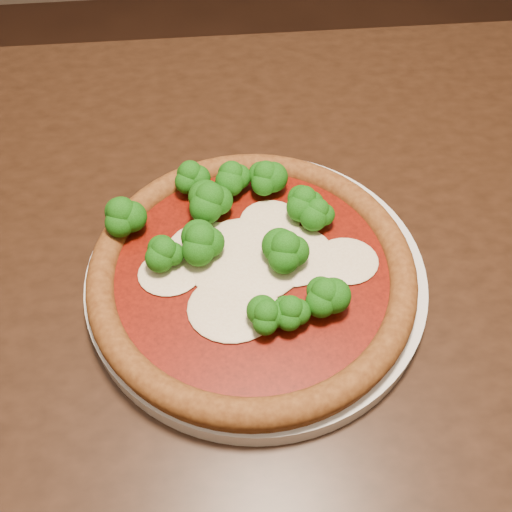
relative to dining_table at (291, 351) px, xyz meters
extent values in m
cube|color=black|center=(0.00, 0.00, 0.07)|extent=(1.32, 0.90, 0.04)
cylinder|color=silver|center=(-0.03, 0.03, 0.10)|extent=(0.31, 0.31, 0.02)
cylinder|color=brown|center=(-0.04, 0.02, 0.11)|extent=(0.28, 0.28, 0.01)
torus|color=brown|center=(-0.04, 0.02, 0.12)|extent=(0.29, 0.29, 0.02)
cylinder|color=#6D0F05|center=(-0.04, 0.02, 0.12)|extent=(0.24, 0.24, 0.00)
ellipsoid|color=beige|center=(-0.04, 0.03, 0.12)|extent=(0.11, 0.10, 0.01)
ellipsoid|color=beige|center=(-0.02, 0.07, 0.12)|extent=(0.06, 0.05, 0.00)
ellipsoid|color=beige|center=(-0.11, 0.02, 0.12)|extent=(0.06, 0.05, 0.00)
ellipsoid|color=beige|center=(0.05, 0.02, 0.12)|extent=(0.06, 0.05, 0.00)
ellipsoid|color=beige|center=(0.00, 0.03, 0.12)|extent=(0.08, 0.07, 0.01)
ellipsoid|color=beige|center=(-0.08, 0.04, 0.12)|extent=(0.07, 0.06, 0.01)
ellipsoid|color=beige|center=(-0.06, -0.02, 0.12)|extent=(0.08, 0.07, 0.01)
ellipsoid|color=#1C7512|center=(0.02, -0.03, 0.14)|extent=(0.04, 0.04, 0.03)
ellipsoid|color=#1C7512|center=(-0.05, 0.12, 0.14)|extent=(0.04, 0.04, 0.03)
ellipsoid|color=#1C7512|center=(0.03, 0.06, 0.14)|extent=(0.04, 0.04, 0.03)
ellipsoid|color=#1C7512|center=(-0.07, 0.08, 0.14)|extent=(0.05, 0.05, 0.04)
ellipsoid|color=#1C7512|center=(-0.09, 0.12, 0.14)|extent=(0.04, 0.04, 0.03)
ellipsoid|color=#1C7512|center=(-0.08, 0.04, 0.14)|extent=(0.05, 0.05, 0.04)
ellipsoid|color=#1C7512|center=(-0.11, 0.03, 0.14)|extent=(0.04, 0.04, 0.03)
ellipsoid|color=#1C7512|center=(-0.02, 0.11, 0.14)|extent=(0.04, 0.04, 0.03)
ellipsoid|color=#1C7512|center=(-0.01, -0.04, 0.14)|extent=(0.04, 0.04, 0.03)
ellipsoid|color=#1C7512|center=(-0.01, 0.02, 0.14)|extent=(0.05, 0.05, 0.04)
ellipsoid|color=#1C7512|center=(0.02, 0.08, 0.14)|extent=(0.04, 0.04, 0.03)
ellipsoid|color=#1C7512|center=(-0.15, 0.07, 0.14)|extent=(0.05, 0.05, 0.04)
ellipsoid|color=#1C7512|center=(-0.03, -0.04, 0.14)|extent=(0.04, 0.04, 0.03)
camera|label=1|loc=(-0.06, -0.27, 0.52)|focal=40.00mm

